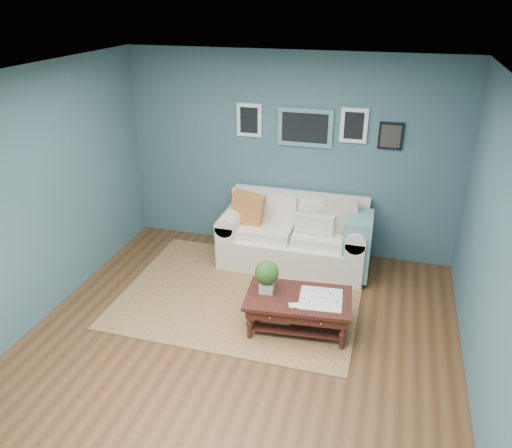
% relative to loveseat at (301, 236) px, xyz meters
% --- Properties ---
extents(room_shell, '(5.00, 5.02, 2.70)m').
position_rel_loveseat_xyz_m(room_shell, '(-0.28, -1.97, 0.95)').
color(room_shell, brown).
rests_on(room_shell, ground).
extents(area_rug, '(2.81, 2.25, 0.01)m').
position_rel_loveseat_xyz_m(area_rug, '(-0.53, -0.95, -0.40)').
color(area_rug, brown).
rests_on(area_rug, ground).
extents(loveseat, '(1.95, 0.89, 1.00)m').
position_rel_loveseat_xyz_m(loveseat, '(0.00, 0.00, 0.00)').
color(loveseat, white).
rests_on(loveseat, ground).
extents(coffee_table, '(1.17, 0.75, 0.78)m').
position_rel_loveseat_xyz_m(coffee_table, '(0.20, -1.43, -0.06)').
color(coffee_table, black).
rests_on(coffee_table, ground).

